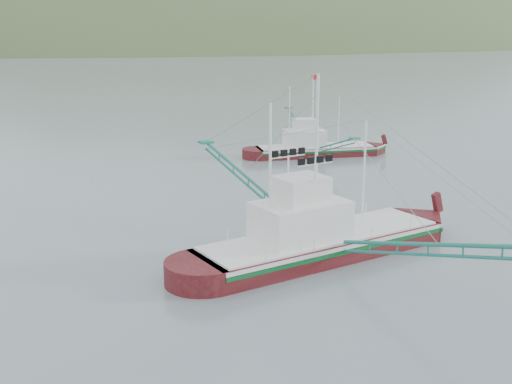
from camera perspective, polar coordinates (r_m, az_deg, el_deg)
ground at (r=38.96m, az=4.48°, el=-6.47°), size 1200.00×1200.00×0.00m
main_boat at (r=39.81m, az=5.55°, el=-3.38°), size 16.74×30.05×12.16m
bg_boat_right at (r=71.47m, az=5.24°, el=4.69°), size 13.54×23.07×9.61m
headland_right at (r=528.86m, az=-0.71°, el=12.92°), size 684.00×432.00×306.00m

